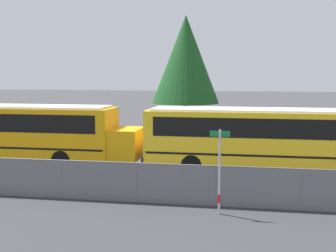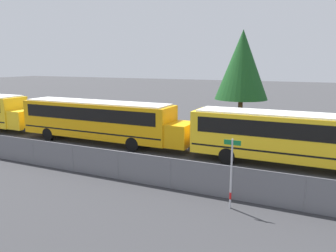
% 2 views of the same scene
% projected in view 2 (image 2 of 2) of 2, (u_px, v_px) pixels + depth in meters
% --- Properties ---
extents(school_bus_4, '(14.08, 2.53, 3.17)m').
position_uv_depth(school_bus_4, '(100.00, 118.00, 24.83)').
color(school_bus_4, orange).
rests_on(school_bus_4, ground_plane).
extents(school_bus_5, '(14.08, 2.53, 3.17)m').
position_uv_depth(school_bus_5, '(304.00, 136.00, 18.78)').
color(school_bus_5, yellow).
rests_on(school_bus_5, ground_plane).
extents(street_sign, '(0.70, 0.09, 3.00)m').
position_uv_depth(street_sign, '(231.00, 172.00, 13.54)').
color(street_sign, '#B7B7BC').
rests_on(street_sign, ground_plane).
extents(tree_1, '(4.95, 4.95, 9.07)m').
position_uv_depth(tree_1, '(242.00, 65.00, 30.52)').
color(tree_1, '#51381E').
rests_on(tree_1, ground_plane).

